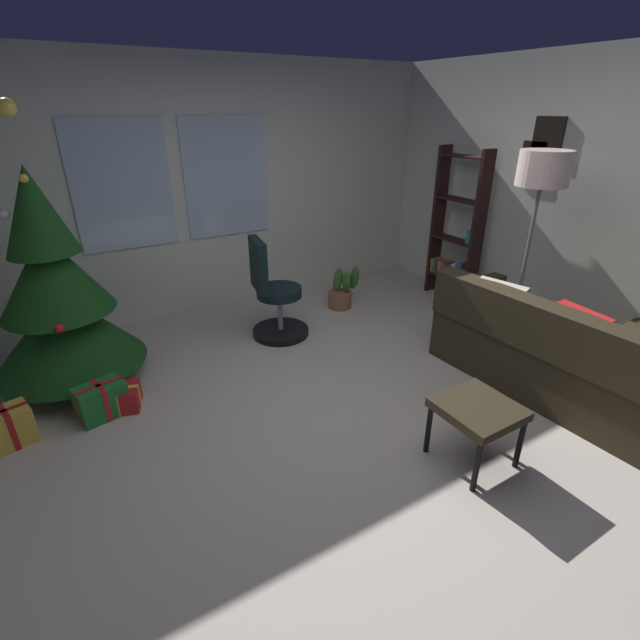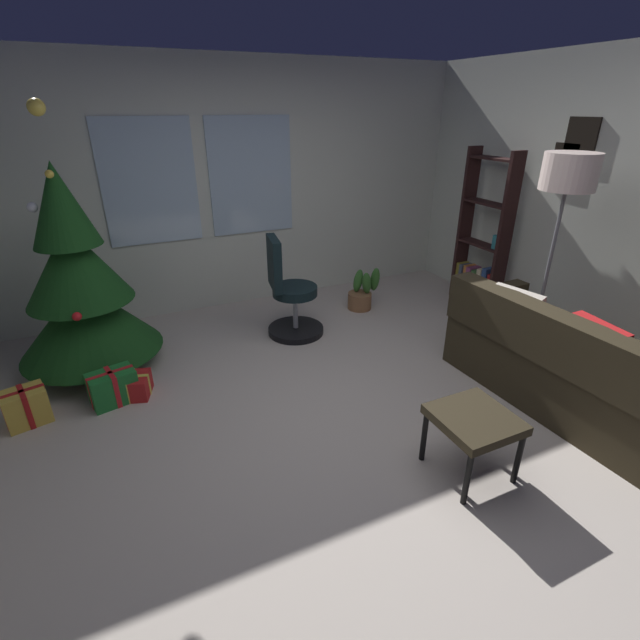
% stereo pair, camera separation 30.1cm
% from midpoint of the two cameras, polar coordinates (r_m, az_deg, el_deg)
% --- Properties ---
extents(ground_plane, '(5.17, 5.09, 0.10)m').
position_cam_midpoint_polar(ground_plane, '(3.48, 1.17, -13.03)').
color(ground_plane, beige).
extents(wall_back_with_windows, '(5.17, 0.12, 2.57)m').
position_cam_midpoint_polar(wall_back_with_windows, '(5.17, -15.02, 15.40)').
color(wall_back_with_windows, silver).
rests_on(wall_back_with_windows, ground_plane).
extents(wall_right_with_frames, '(0.12, 5.09, 2.57)m').
position_cam_midpoint_polar(wall_right_with_frames, '(4.78, 29.81, 12.19)').
color(wall_right_with_frames, silver).
rests_on(wall_right_with_frames, ground_plane).
extents(couch, '(1.55, 1.93, 0.82)m').
position_cam_midpoint_polar(couch, '(4.07, 27.48, -4.18)').
color(couch, '#2F2819').
rests_on(couch, ground_plane).
extents(footstool, '(0.45, 0.46, 0.43)m').
position_cam_midpoint_polar(footstool, '(3.01, 16.35, -11.13)').
color(footstool, '#2F2819').
rests_on(footstool, ground_plane).
extents(holiday_tree, '(1.15, 1.15, 2.15)m').
position_cam_midpoint_polar(holiday_tree, '(4.18, -31.76, 2.14)').
color(holiday_tree, '#4C331E').
rests_on(holiday_tree, ground_plane).
extents(gift_box_red, '(0.36, 0.32, 0.18)m').
position_cam_midpoint_polar(gift_box_red, '(3.89, -25.90, -8.84)').
color(gift_box_red, red).
rests_on(gift_box_red, ground_plane).
extents(gift_box_green, '(0.38, 0.29, 0.27)m').
position_cam_midpoint_polar(gift_box_green, '(3.84, -27.71, -8.96)').
color(gift_box_green, '#1E722D').
rests_on(gift_box_green, ground_plane).
extents(gift_box_gold, '(0.33, 0.28, 0.27)m').
position_cam_midpoint_polar(gift_box_gold, '(3.89, -36.25, -10.82)').
color(gift_box_gold, gold).
rests_on(gift_box_gold, ground_plane).
extents(office_chair, '(0.56, 0.56, 1.00)m').
position_cam_midpoint_polar(office_chair, '(4.48, -7.69, 2.51)').
color(office_chair, black).
rests_on(office_chair, ground_plane).
extents(bookshelf, '(0.18, 0.64, 1.71)m').
position_cam_midpoint_polar(bookshelf, '(5.47, 15.08, 9.98)').
color(bookshelf, black).
rests_on(bookshelf, ground_plane).
extents(floor_lamp, '(0.41, 0.41, 1.78)m').
position_cam_midpoint_polar(floor_lamp, '(4.22, 24.08, 15.58)').
color(floor_lamp, slate).
rests_on(floor_lamp, ground_plane).
extents(potted_plant, '(0.37, 0.28, 0.49)m').
position_cam_midpoint_polar(potted_plant, '(5.19, 1.17, 3.49)').
color(potted_plant, '#8D5E3C').
rests_on(potted_plant, ground_plane).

